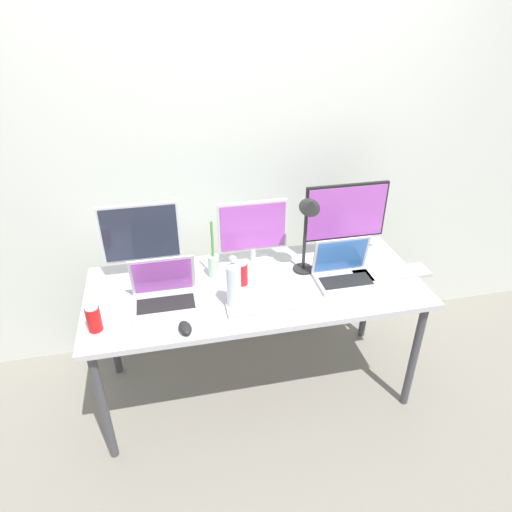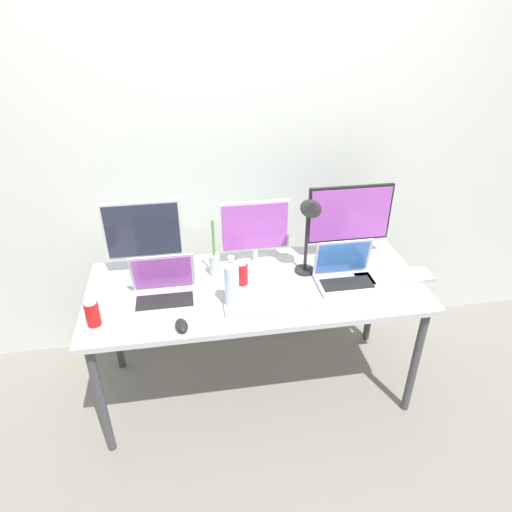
{
  "view_description": "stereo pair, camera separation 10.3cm",
  "coord_description": "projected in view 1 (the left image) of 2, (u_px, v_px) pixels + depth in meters",
  "views": [
    {
      "loc": [
        -0.42,
        -1.94,
        2.1
      ],
      "look_at": [
        0.0,
        0.0,
        0.92
      ],
      "focal_mm": 32.0,
      "sensor_mm": 36.0,
      "label": 1
    },
    {
      "loc": [
        -0.32,
        -1.96,
        2.1
      ],
      "look_at": [
        0.0,
        0.0,
        0.92
      ],
      "focal_mm": 32.0,
      "sensor_mm": 36.0,
      "label": 2
    }
  ],
  "objects": [
    {
      "name": "desk_lamp",
      "position": [
        309.0,
        220.0,
        2.33
      ],
      "size": [
        0.11,
        0.18,
        0.48
      ],
      "color": "black",
      "rests_on": "work_desk"
    },
    {
      "name": "mouse_by_keyboard",
      "position": [
        185.0,
        328.0,
        2.07
      ],
      "size": [
        0.07,
        0.11,
        0.04
      ],
      "primitive_type": "ellipsoid",
      "rotation": [
        0.0,
        0.0,
        0.17
      ],
      "color": "black",
      "rests_on": "work_desk"
    },
    {
      "name": "soda_can_near_keyboard",
      "position": [
        241.0,
        274.0,
        2.39
      ],
      "size": [
        0.07,
        0.07,
        0.13
      ],
      "color": "red",
      "rests_on": "work_desk"
    },
    {
      "name": "soda_can_by_laptop",
      "position": [
        94.0,
        319.0,
        2.06
      ],
      "size": [
        0.07,
        0.07,
        0.13
      ],
      "color": "red",
      "rests_on": "work_desk"
    },
    {
      "name": "bamboo_vase",
      "position": [
        214.0,
        264.0,
        2.44
      ],
      "size": [
        0.06,
        0.06,
        0.33
      ],
      "color": "#B2D1B7",
      "rests_on": "work_desk"
    },
    {
      "name": "keyboard_main",
      "position": [
        269.0,
        304.0,
        2.24
      ],
      "size": [
        0.43,
        0.14,
        0.02
      ],
      "primitive_type": "cube",
      "rotation": [
        0.0,
        0.0,
        -0.02
      ],
      "color": "#B2B2B7",
      "rests_on": "work_desk"
    },
    {
      "name": "water_bottle",
      "position": [
        234.0,
        285.0,
        2.17
      ],
      "size": [
        0.07,
        0.07,
        0.29
      ],
      "color": "silver",
      "rests_on": "work_desk"
    },
    {
      "name": "work_desk",
      "position": [
        256.0,
        295.0,
        2.43
      ],
      "size": [
        1.76,
        0.73,
        0.74
      ],
      "color": "#424247",
      "rests_on": "ground"
    },
    {
      "name": "laptop_secondary",
      "position": [
        343.0,
        271.0,
        2.43
      ],
      "size": [
        0.3,
        0.22,
        0.23
      ],
      "color": "#B7B7BC",
      "rests_on": "work_desk"
    },
    {
      "name": "wall_back",
      "position": [
        234.0,
        148.0,
        2.61
      ],
      "size": [
        7.0,
        0.08,
        2.6
      ],
      "primitive_type": "cube",
      "color": "silver",
      "rests_on": "ground"
    },
    {
      "name": "ground_plane",
      "position": [
        256.0,
        386.0,
        2.78
      ],
      "size": [
        16.0,
        16.0,
        0.0
      ],
      "primitive_type": "plane",
      "color": "gray"
    },
    {
      "name": "monitor_left",
      "position": [
        141.0,
        238.0,
        2.37
      ],
      "size": [
        0.4,
        0.17,
        0.42
      ],
      "color": "silver",
      "rests_on": "work_desk"
    },
    {
      "name": "monitor_center",
      "position": [
        253.0,
        232.0,
        2.5
      ],
      "size": [
        0.38,
        0.21,
        0.38
      ],
      "color": "silver",
      "rests_on": "work_desk"
    },
    {
      "name": "laptop_silver",
      "position": [
        165.0,
        293.0,
        2.25
      ],
      "size": [
        0.32,
        0.23,
        0.24
      ],
      "color": "#B7B7BC",
      "rests_on": "work_desk"
    },
    {
      "name": "keyboard_aux",
      "position": [
        392.0,
        274.0,
        2.48
      ],
      "size": [
        0.42,
        0.12,
        0.02
      ],
      "primitive_type": "cube",
      "rotation": [
        0.0,
        0.0,
        -0.01
      ],
      "color": "#B2B2B7",
      "rests_on": "work_desk"
    },
    {
      "name": "monitor_right",
      "position": [
        345.0,
        217.0,
        2.57
      ],
      "size": [
        0.48,
        0.19,
        0.43
      ],
      "color": "black",
      "rests_on": "work_desk"
    }
  ]
}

